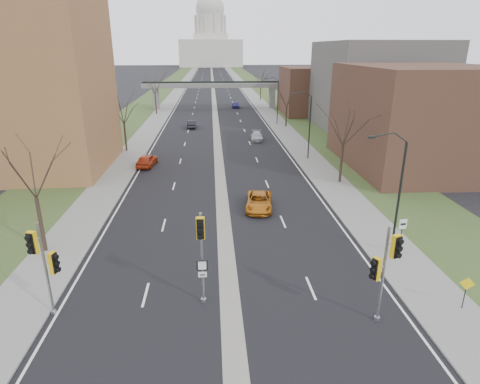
{
  "coord_description": "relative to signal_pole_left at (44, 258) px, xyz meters",
  "views": [
    {
      "loc": [
        -0.82,
        -18.73,
        13.86
      ],
      "look_at": [
        1.15,
        9.11,
        3.83
      ],
      "focal_mm": 30.0,
      "sensor_mm": 36.0,
      "label": 1
    }
  ],
  "objects": [
    {
      "name": "streetlight_mid",
      "position": [
        20.66,
        31.69,
        3.36
      ],
      "size": [
        2.61,
        0.2,
        8.7
      ],
      "color": "black",
      "rests_on": "sidewalk_right"
    },
    {
      "name": "signal_pole_left",
      "position": [
        0.0,
        0.0,
        0.0
      ],
      "size": [
        1.21,
        0.92,
        5.49
      ],
      "rotation": [
        0.0,
        0.0,
        -0.31
      ],
      "color": "gray",
      "rests_on": "ground"
    },
    {
      "name": "car_right_mid",
      "position": [
        15.99,
        43.64,
        -2.93
      ],
      "size": [
        2.21,
        4.71,
        1.33
      ],
      "primitive_type": "imported",
      "rotation": [
        0.0,
        0.0,
        -0.08
      ],
      "color": "#9F9EA6",
      "rests_on": "ground"
    },
    {
      "name": "signal_pole_median",
      "position": [
        8.13,
        0.47,
        0.29
      ],
      "size": [
        0.64,
        0.9,
        5.58
      ],
      "rotation": [
        0.0,
        0.0,
        -0.01
      ],
      "color": "gray",
      "rests_on": "ground"
    },
    {
      "name": "sidewalk_left",
      "position": [
        -2.33,
        149.69,
        -3.53
      ],
      "size": [
        4.0,
        600.0,
        0.12
      ],
      "primitive_type": "cube",
      "color": "gray",
      "rests_on": "ground"
    },
    {
      "name": "tree_right_c",
      "position": [
        22.67,
        94.69,
        3.45
      ],
      "size": [
        7.65,
        7.65,
        9.99
      ],
      "color": "#382B21",
      "rests_on": "sidewalk_right"
    },
    {
      "name": "grass_verge_left",
      "position": [
        -8.33,
        149.69,
        -3.54
      ],
      "size": [
        8.0,
        600.0,
        0.1
      ],
      "primitive_type": "cube",
      "color": "#2B411E",
      "rests_on": "ground"
    },
    {
      "name": "grass_verge_right",
      "position": [
        27.67,
        149.69,
        -3.54
      ],
      "size": [
        8.0,
        600.0,
        0.1
      ],
      "primitive_type": "cube",
      "color": "#2B411E",
      "rests_on": "ground"
    },
    {
      "name": "speed_limit_sign",
      "position": [
        21.91,
        5.46,
        -1.67
      ],
      "size": [
        0.57,
        0.1,
        2.63
      ],
      "rotation": [
        0.0,
        0.0,
        0.12
      ],
      "color": "black",
      "rests_on": "sidewalk_right"
    },
    {
      "name": "commercial_block_near",
      "position": [
        33.67,
        27.69,
        2.41
      ],
      "size": [
        16.0,
        20.0,
        12.0
      ],
      "primitive_type": "cube",
      "color": "#4C2E23",
      "rests_on": "ground"
    },
    {
      "name": "car_right_far",
      "position": [
        14.85,
        81.16,
        -2.86
      ],
      "size": [
        1.82,
        4.36,
        1.48
      ],
      "primitive_type": "imported",
      "rotation": [
        0.0,
        0.0,
        -0.02
      ],
      "color": "navy",
      "rests_on": "ground"
    },
    {
      "name": "pedestrian_bridge",
      "position": [
        9.67,
        79.69,
        1.25
      ],
      "size": [
        34.0,
        3.0,
        6.45
      ],
      "color": "slate",
      "rests_on": "ground"
    },
    {
      "name": "sidewalk_right",
      "position": [
        21.67,
        149.69,
        -3.53
      ],
      "size": [
        4.0,
        600.0,
        0.12
      ],
      "primitive_type": "cube",
      "color": "gray",
      "rests_on": "ground"
    },
    {
      "name": "streetlight_near",
      "position": [
        20.66,
        5.69,
        3.36
      ],
      "size": [
        2.61,
        0.2,
        8.7
      ],
      "color": "black",
      "rests_on": "sidewalk_right"
    },
    {
      "name": "tree_right_b",
      "position": [
        22.67,
        54.69,
        2.23
      ],
      "size": [
        6.3,
        6.3,
        8.22
      ],
      "color": "#382B21",
      "rests_on": "sidewalk_right"
    },
    {
      "name": "commercial_block_far",
      "position": [
        31.67,
        69.69,
        1.41
      ],
      "size": [
        14.0,
        14.0,
        10.0
      ],
      "primitive_type": "cube",
      "color": "#4C2E23",
      "rests_on": "ground"
    },
    {
      "name": "car_right_near",
      "position": [
        12.99,
        14.81,
        -2.89
      ],
      "size": [
        2.96,
        5.3,
        1.4
      ],
      "primitive_type": "imported",
      "rotation": [
        0.0,
        0.0,
        -0.13
      ],
      "color": "#B96613",
      "rests_on": "ground"
    },
    {
      "name": "warning_sign",
      "position": [
        22.63,
        -1.0,
        -2.19
      ],
      "size": [
        0.74,
        0.28,
        1.98
      ],
      "rotation": [
        0.0,
        0.0,
        -0.33
      ],
      "color": "black",
      "rests_on": "sidewalk_right"
    },
    {
      "name": "tree_left_a",
      "position": [
        -3.33,
        7.69,
        3.04
      ],
      "size": [
        7.2,
        7.2,
        9.4
      ],
      "color": "#382B21",
      "rests_on": "sidewalk_left"
    },
    {
      "name": "capitol",
      "position": [
        9.67,
        319.69,
        15.0
      ],
      "size": [
        48.0,
        42.0,
        55.75
      ],
      "color": "beige",
      "rests_on": "ground"
    },
    {
      "name": "tree_left_b",
      "position": [
        -3.33,
        37.69,
        2.63
      ],
      "size": [
        6.75,
        6.75,
        8.81
      ],
      "color": "#382B21",
      "rests_on": "sidewalk_left"
    },
    {
      "name": "road_surface",
      "position": [
        9.67,
        149.69,
        -3.59
      ],
      "size": [
        20.0,
        600.0,
        0.01
      ],
      "primitive_type": "cube",
      "color": "black",
      "rests_on": "ground"
    },
    {
      "name": "tree_right_a",
      "position": [
        22.67,
        21.69,
        3.04
      ],
      "size": [
        7.2,
        7.2,
        9.4
      ],
      "color": "#382B21",
      "rests_on": "sidewalk_right"
    },
    {
      "name": "signal_pole_right",
      "position": [
        17.4,
        -1.82,
        0.04
      ],
      "size": [
        1.27,
        0.93,
        5.56
      ],
      "rotation": [
        0.0,
        0.0,
        0.39
      ],
      "color": "gray",
      "rests_on": "ground"
    },
    {
      "name": "car_left_far",
      "position": [
        5.17,
        55.0,
        -2.91
      ],
      "size": [
        1.49,
        4.19,
        1.38
      ],
      "primitive_type": "imported",
      "rotation": [
        0.0,
        0.0,
        3.15
      ],
      "color": "black",
      "rests_on": "ground"
    },
    {
      "name": "commercial_block_mid",
      "position": [
        37.67,
        51.69,
        3.91
      ],
      "size": [
        18.0,
        22.0,
        15.0
      ],
      "primitive_type": "cube",
      "color": "#5E5B56",
      "rests_on": "ground"
    },
    {
      "name": "tree_left_c",
      "position": [
        -3.33,
        71.69,
        3.45
      ],
      "size": [
        7.65,
        7.65,
        9.99
      ],
      "color": "#382B21",
      "rests_on": "sidewalk_left"
    },
    {
      "name": "car_left_near",
      "position": [
        0.73,
        29.73,
        -2.81
      ],
      "size": [
        2.47,
        4.82,
        1.57
      ],
      "primitive_type": "imported",
      "rotation": [
        0.0,
        0.0,
        3.0
      ],
      "color": "#A22F12",
      "rests_on": "ground"
    },
    {
      "name": "streetlight_far",
      "position": [
        20.66,
        57.69,
        3.36
      ],
      "size": [
        2.61,
        0.2,
        8.7
      ],
      "color": "black",
      "rests_on": "sidewalk_right"
    },
    {
      "name": "ground",
      "position": [
        9.67,
        -0.31,
        -3.59
      ],
      "size": [
        700.0,
        700.0,
        0.0
      ],
      "primitive_type": "plane",
      "color": "black",
      "rests_on": "ground"
    },
    {
      "name": "median_strip",
      "position": [
        9.67,
        149.69,
        -3.59
      ],
      "size": [
        1.2,
        600.0,
        0.02
      ],
      "primitive_type": "cube",
      "color": "gray",
      "rests_on": "ground"
    }
  ]
}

